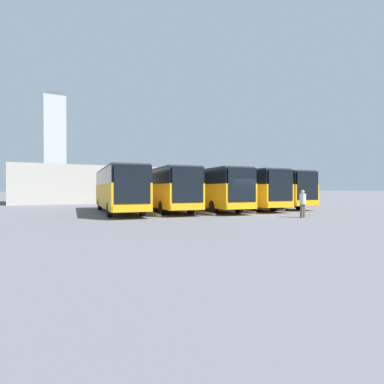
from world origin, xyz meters
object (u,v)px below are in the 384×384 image
(bus_3, at_px, (162,188))
(bus_4, at_px, (118,188))
(bus_1, at_px, (239,188))
(pedestrian, at_px, (303,203))
(bus_0, at_px, (265,188))
(bus_2, at_px, (206,188))

(bus_3, relative_size, bus_4, 1.00)
(bus_1, bearing_deg, pedestrian, 85.78)
(bus_0, xyz_separation_m, bus_4, (14.64, -0.01, 0.00))
(bus_1, height_order, bus_4, same)
(bus_0, relative_size, pedestrian, 6.78)
(bus_0, xyz_separation_m, bus_1, (3.66, 0.75, 0.00))
(bus_1, height_order, bus_2, same)
(bus_1, xyz_separation_m, bus_3, (7.32, -0.74, 0.00))
(bus_2, height_order, pedestrian, bus_2)
(bus_0, height_order, pedestrian, bus_0)
(bus_0, distance_m, bus_2, 7.38)
(bus_0, bearing_deg, bus_1, 17.15)
(bus_1, height_order, pedestrian, bus_1)
(bus_0, relative_size, bus_2, 1.00)
(bus_1, distance_m, pedestrian, 8.93)
(bus_3, xyz_separation_m, pedestrian, (-5.81, 9.49, -0.94))
(bus_1, relative_size, bus_2, 1.00)
(bus_2, xyz_separation_m, bus_3, (3.66, -0.91, 0.00))
(bus_1, bearing_deg, bus_2, 8.30)
(bus_1, distance_m, bus_3, 7.36)
(bus_1, relative_size, bus_4, 1.00)
(bus_1, distance_m, bus_2, 3.67)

